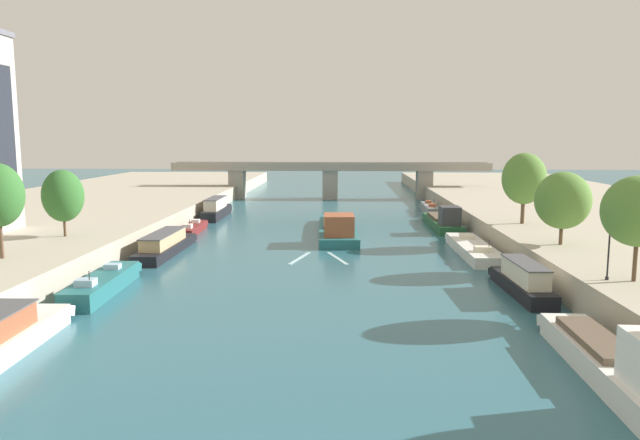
% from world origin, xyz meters
% --- Properties ---
extents(quay_left, '(36.00, 170.00, 2.41)m').
position_xyz_m(quay_left, '(-35.59, 55.00, 1.21)').
color(quay_left, '#B2A893').
rests_on(quay_left, ground).
extents(quay_right, '(36.00, 170.00, 2.41)m').
position_xyz_m(quay_right, '(35.59, 55.00, 1.21)').
color(quay_right, '#B2A893').
rests_on(quay_right, ground).
extents(barge_midriver, '(4.99, 21.98, 3.23)m').
position_xyz_m(barge_midriver, '(1.80, 53.35, 0.93)').
color(barge_midriver, '#23666B').
rests_on(barge_midriver, ground).
extents(wake_behind_barge, '(5.60, 5.98, 0.03)m').
position_xyz_m(wake_behind_barge, '(0.11, 39.76, 0.01)').
color(wake_behind_barge, '#A0CCD6').
rests_on(wake_behind_barge, ground).
extents(moored_boat_left_end, '(2.74, 11.82, 2.41)m').
position_xyz_m(moored_boat_left_end, '(-15.36, 26.50, 0.69)').
color(moored_boat_left_end, '#23666B').
rests_on(moored_boat_left_end, ground).
extents(moored_boat_left_upstream, '(2.70, 14.30, 2.24)m').
position_xyz_m(moored_boat_left_upstream, '(-15.10, 41.39, 0.94)').
color(moored_boat_left_upstream, black).
rests_on(moored_boat_left_upstream, ground).
extents(moored_boat_left_near, '(2.21, 10.19, 2.09)m').
position_xyz_m(moored_boat_left_near, '(-15.70, 54.57, 0.53)').
color(moored_boat_left_near, maroon).
rests_on(moored_boat_left_near, ground).
extents(moored_boat_left_downstream, '(2.30, 12.55, 2.92)m').
position_xyz_m(moored_boat_left_downstream, '(-15.76, 68.46, 1.22)').
color(moored_boat_left_downstream, black).
rests_on(moored_boat_left_downstream, ground).
extents(moored_boat_right_upstream, '(2.81, 13.53, 3.51)m').
position_xyz_m(moored_boat_right_upstream, '(15.15, 11.40, 1.03)').
color(moored_boat_right_upstream, silver).
rests_on(moored_boat_right_upstream, ground).
extents(moored_boat_right_midway, '(2.36, 10.60, 2.51)m').
position_xyz_m(moored_boat_right_midway, '(15.62, 27.16, 1.04)').
color(moored_boat_right_midway, black).
rests_on(moored_boat_right_midway, ground).
extents(moored_boat_right_lone, '(3.09, 15.09, 2.16)m').
position_xyz_m(moored_boat_right_lone, '(15.27, 42.46, 0.55)').
color(moored_boat_right_lone, silver).
rests_on(moored_boat_right_lone, ground).
extents(moored_boat_right_downstream, '(3.28, 15.02, 3.27)m').
position_xyz_m(moored_boat_right_downstream, '(15.14, 59.33, 0.94)').
color(moored_boat_right_downstream, '#235633').
rests_on(moored_boat_right_downstream, ground).
extents(moored_boat_right_far, '(1.97, 10.97, 2.40)m').
position_xyz_m(moored_boat_right_far, '(15.60, 74.78, 0.69)').
color(moored_boat_right_far, gray).
rests_on(moored_boat_right_far, ground).
extents(tree_left_by_lamp, '(3.68, 3.68, 6.12)m').
position_xyz_m(tree_left_by_lamp, '(-23.09, 37.09, 6.16)').
color(tree_left_by_lamp, brown).
rests_on(tree_left_by_lamp, quay_left).
extents(tree_right_second, '(4.45, 4.45, 6.70)m').
position_xyz_m(tree_right_second, '(20.84, 21.48, 6.87)').
color(tree_right_second, brown).
rests_on(tree_right_second, quay_right).
extents(tree_right_nearest, '(4.60, 4.60, 6.19)m').
position_xyz_m(tree_right_nearest, '(20.90, 34.56, 6.18)').
color(tree_right_nearest, brown).
rests_on(tree_right_nearest, quay_right).
extents(tree_right_third, '(4.55, 4.55, 7.44)m').
position_xyz_m(tree_right_third, '(21.35, 47.13, 7.15)').
color(tree_right_third, brown).
rests_on(tree_right_third, quay_right).
extents(lamppost_right_bank, '(0.28, 0.28, 4.74)m').
position_xyz_m(lamppost_right_bank, '(19.30, 21.78, 5.01)').
color(lamppost_right_bank, black).
rests_on(lamppost_right_bank, quay_right).
extents(bridge_far, '(59.18, 4.40, 6.79)m').
position_xyz_m(bridge_far, '(0.00, 96.24, 4.31)').
color(bridge_far, gray).
rests_on(bridge_far, ground).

